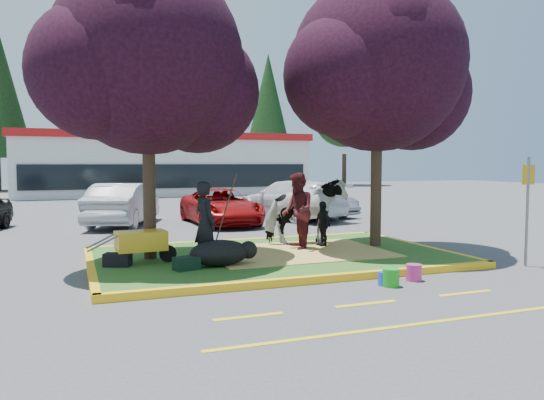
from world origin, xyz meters
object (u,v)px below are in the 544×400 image
object	(u,v)px
handler	(205,223)
car_silver	(123,204)
calf	(220,253)
bucket_blue	(384,279)
bucket_pink	(414,272)
bucket_green	(391,278)
cow	(305,212)
sign_post	(528,200)
wheelbarrow	(142,241)

from	to	relation	value
handler	car_silver	bearing A→B (deg)	-9.37
calf	bucket_blue	bearing A→B (deg)	-57.03
handler	bucket_blue	distance (m)	3.85
bucket_pink	bucket_blue	xyz separation A→B (m)	(-0.75, -0.13, -0.03)
handler	bucket_blue	bearing A→B (deg)	-146.40
bucket_green	bucket_pink	world-z (taller)	bucket_green
cow	sign_post	xyz separation A→B (m)	(3.68, -3.70, 0.46)
bucket_green	cow	bearing A→B (deg)	87.28
bucket_blue	car_silver	size ratio (longest dim) A/B	0.05
handler	bucket_green	distance (m)	3.97
calf	wheelbarrow	distance (m)	1.71
handler	cow	bearing A→B (deg)	-76.01
cow	bucket_blue	xyz separation A→B (m)	(-0.27, -4.17, -0.89)
bucket_green	bucket_blue	world-z (taller)	bucket_green
sign_post	bucket_green	size ratio (longest dim) A/B	7.24
bucket_pink	sign_post	bearing A→B (deg)	6.10
bucket_green	car_silver	xyz separation A→B (m)	(-3.72, 11.69, 0.61)
wheelbarrow	bucket_green	size ratio (longest dim) A/B	5.55
calf	handler	distance (m)	0.72
bucket_blue	handler	bearing A→B (deg)	138.36
cow	sign_post	bearing A→B (deg)	-129.75
handler	wheelbarrow	distance (m)	1.41
cow	wheelbarrow	xyz separation A→B (m)	(-4.32, -1.18, -0.39)
bucket_blue	car_silver	distance (m)	12.15
bucket_blue	wheelbarrow	bearing A→B (deg)	143.53
sign_post	wheelbarrow	bearing A→B (deg)	163.75
handler	car_silver	size ratio (longest dim) A/B	0.37
bucket_blue	car_silver	xyz separation A→B (m)	(-3.66, 11.56, 0.65)
bucket_green	car_silver	distance (m)	12.28
wheelbarrow	bucket_pink	distance (m)	5.62
calf	bucket_green	bearing A→B (deg)	-57.89
car_silver	handler	bearing A→B (deg)	115.79
wheelbarrow	bucket_green	bearing A→B (deg)	-42.46
wheelbarrow	bucket_blue	xyz separation A→B (m)	(4.06, -3.00, -0.50)
cow	bucket_green	world-z (taller)	cow
calf	handler	world-z (taller)	handler
sign_post	bucket_blue	bearing A→B (deg)	-171.88
bucket_blue	car_silver	bearing A→B (deg)	107.55
wheelbarrow	bucket_green	xyz separation A→B (m)	(4.12, -3.12, -0.46)
bucket_green	wheelbarrow	bearing A→B (deg)	142.86
handler	bucket_blue	world-z (taller)	handler
cow	bucket_pink	bearing A→B (deg)	-167.75
bucket_green	sign_post	bearing A→B (deg)	8.74
calf	bucket_pink	xyz separation A→B (m)	(3.34, -2.03, -0.26)
calf	handler	size ratio (longest dim) A/B	0.72
bucket_pink	bucket_blue	size ratio (longest dim) A/B	1.26
bucket_pink	bucket_blue	bearing A→B (deg)	-169.89
calf	sign_post	size ratio (longest dim) A/B	0.52
handler	sign_post	world-z (taller)	sign_post
bucket_pink	car_silver	size ratio (longest dim) A/B	0.07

